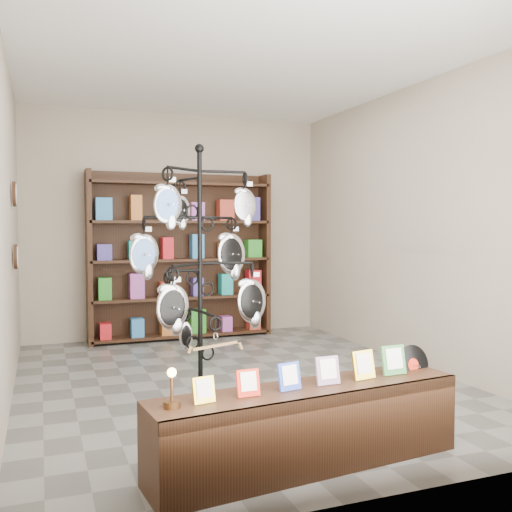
# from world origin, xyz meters

# --- Properties ---
(ground) EXTENTS (5.00, 5.00, 0.00)m
(ground) POSITION_xyz_m (0.00, 0.00, 0.00)
(ground) COLOR slate
(ground) RESTS_ON ground
(room_envelope) EXTENTS (5.00, 5.00, 5.00)m
(room_envelope) POSITION_xyz_m (0.00, 0.00, 1.85)
(room_envelope) COLOR #AA9E89
(room_envelope) RESTS_ON ground
(display_tree) EXTENTS (1.10, 1.09, 2.10)m
(display_tree) POSITION_xyz_m (-0.64, -1.02, 1.21)
(display_tree) COLOR black
(display_tree) RESTS_ON ground
(front_shelf) EXTENTS (2.07, 0.63, 0.72)m
(front_shelf) POSITION_xyz_m (-0.21, -1.99, 0.25)
(front_shelf) COLOR black
(front_shelf) RESTS_ON ground
(back_shelving) EXTENTS (2.42, 0.36, 2.20)m
(back_shelving) POSITION_xyz_m (0.00, 2.30, 1.03)
(back_shelving) COLOR black
(back_shelving) RESTS_ON ground
(wall_clocks) EXTENTS (0.03, 0.24, 0.84)m
(wall_clocks) POSITION_xyz_m (-1.97, 0.80, 1.50)
(wall_clocks) COLOR black
(wall_clocks) RESTS_ON ground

